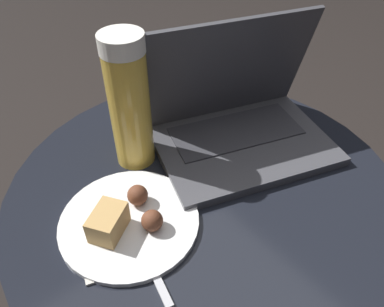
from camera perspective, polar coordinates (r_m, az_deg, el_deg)
table at (r=0.78m, az=1.73°, el=-11.24°), size 0.71×0.71×0.50m
napkin at (r=0.61m, az=-9.50°, el=-12.87°), size 0.18×0.15×0.00m
laptop at (r=0.75m, az=7.05°, el=5.09°), size 0.40×0.34×0.25m
beer_glass at (r=0.67m, az=-9.53°, el=7.55°), size 0.07×0.07×0.25m
snack_plate at (r=0.62m, az=-9.77°, el=-9.92°), size 0.23×0.23×0.05m
fork at (r=0.60m, az=-7.56°, el=-14.02°), size 0.06×0.18×0.00m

